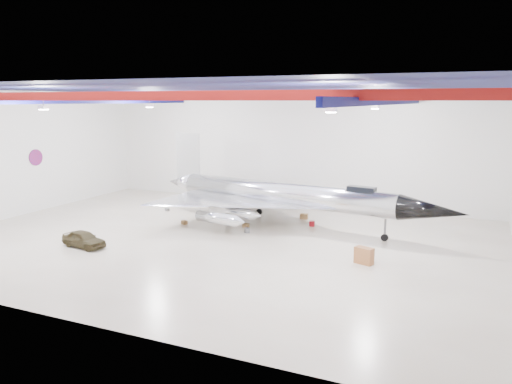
% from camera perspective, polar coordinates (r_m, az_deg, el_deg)
% --- Properties ---
extents(floor, '(40.00, 40.00, 0.00)m').
position_cam_1_polar(floor, '(37.18, -4.38, -5.46)').
color(floor, '#B7A892').
rests_on(floor, ground).
extents(wall_back, '(40.00, 0.00, 40.00)m').
position_cam_1_polar(wall_back, '(49.69, 3.77, 5.02)').
color(wall_back, silver).
rests_on(wall_back, floor).
extents(wall_left, '(0.00, 30.00, 30.00)m').
position_cam_1_polar(wall_left, '(48.82, -25.68, 3.92)').
color(wall_left, silver).
rests_on(wall_left, floor).
extents(ceiling, '(40.00, 40.00, 0.00)m').
position_cam_1_polar(ceiling, '(35.78, -4.63, 11.74)').
color(ceiling, '#0A0F38').
rests_on(ceiling, wall_back).
extents(ceiling_structure, '(39.50, 29.50, 1.08)m').
position_cam_1_polar(ceiling_structure, '(35.77, -4.61, 10.66)').
color(ceiling_structure, maroon).
rests_on(ceiling_structure, ceiling).
extents(wall_roundel, '(0.10, 1.50, 1.50)m').
position_cam_1_polar(wall_roundel, '(50.13, -23.86, 3.63)').
color(wall_roundel, '#B21414').
rests_on(wall_roundel, wall_left).
extents(jet_aircraft, '(26.52, 17.21, 7.25)m').
position_cam_1_polar(jet_aircraft, '(40.70, 3.07, -0.61)').
color(jet_aircraft, silver).
rests_on(jet_aircraft, floor).
extents(jeep, '(3.61, 1.86, 1.17)m').
position_cam_1_polar(jeep, '(37.12, -19.08, -5.10)').
color(jeep, '#3A321D').
rests_on(jeep, floor).
extents(desk, '(1.29, 0.92, 1.06)m').
position_cam_1_polar(desk, '(32.37, 12.24, -7.12)').
color(desk, brown).
rests_on(desk, floor).
extents(crate_ply, '(0.56, 0.51, 0.32)m').
position_cam_1_polar(crate_ply, '(42.00, -8.19, -3.46)').
color(crate_ply, olive).
rests_on(crate_ply, floor).
extents(toolbox_red, '(0.56, 0.50, 0.33)m').
position_cam_1_polar(toolbox_red, '(43.35, -2.28, -2.91)').
color(toolbox_red, maroon).
rests_on(toolbox_red, floor).
extents(engine_drum, '(0.47, 0.47, 0.37)m').
position_cam_1_polar(engine_drum, '(38.96, -1.04, -4.41)').
color(engine_drum, '#59595B').
rests_on(engine_drum, floor).
extents(parts_bin, '(0.69, 0.58, 0.45)m').
position_cam_1_polar(parts_bin, '(43.62, 5.50, -2.79)').
color(parts_bin, olive).
rests_on(parts_bin, floor).
extents(crate_small, '(0.43, 0.38, 0.25)m').
position_cam_1_polar(crate_small, '(47.29, -10.11, -1.99)').
color(crate_small, '#59595B').
rests_on(crate_small, floor).
extents(tool_chest, '(0.62, 0.62, 0.42)m').
position_cam_1_polar(tool_chest, '(41.20, 6.41, -3.61)').
color(tool_chest, maroon).
rests_on(tool_chest, floor).
extents(oil_barrel, '(0.53, 0.45, 0.33)m').
position_cam_1_polar(oil_barrel, '(40.56, -1.17, -3.84)').
color(oil_barrel, olive).
rests_on(oil_barrel, floor).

